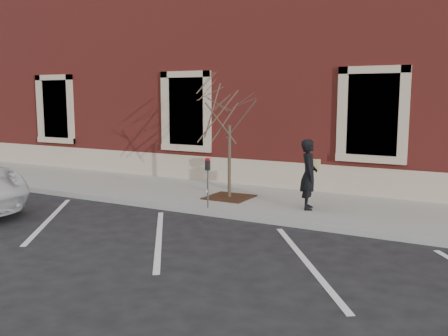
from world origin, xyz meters
The scene contains 9 objects.
ground centered at (0.00, 0.00, 0.00)m, with size 120.00×120.00×0.00m, color #28282B.
sidewalk_near centered at (0.00, 1.75, 0.07)m, with size 40.00×3.50×0.15m, color #9B9A92.
curb_near centered at (0.00, -0.05, 0.07)m, with size 40.00×0.12×0.15m, color #9E9E99.
parking_stripes centered at (0.00, -2.20, 0.00)m, with size 28.00×4.40×0.01m, color silver, non-canonical shape.
building_civic centered at (0.00, 7.74, 4.00)m, with size 40.00×8.62×8.00m.
man centered at (2.03, 1.19, 1.01)m, with size 0.63×0.41×1.72m, color black.
parking_meter centered at (-0.20, 0.12, 1.01)m, with size 0.11×0.09×1.24m.
tree_grate centered at (-0.31, 1.45, 0.16)m, with size 1.16×1.16×0.03m, color #3E2613.
sapling centered at (-0.31, 1.45, 2.66)m, with size 2.16×2.16×3.60m.
Camera 1 is at (6.00, -10.32, 2.91)m, focal length 40.00 mm.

